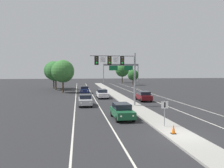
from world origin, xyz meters
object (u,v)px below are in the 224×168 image
(car_oncoming_green, at_px, (122,111))
(tree_far_right_b, at_px, (122,70))
(car_oncoming_navy, at_px, (85,90))
(car_receding_darkred, at_px, (144,96))
(tree_far_left_c, at_px, (54,71))
(highway_sign_gantry, at_px, (121,67))
(tree_far_left_a, at_px, (63,71))
(traffic_cone_median_nose, at_px, (174,129))
(median_sign_post, at_px, (165,110))
(car_oncoming_white, at_px, (102,94))
(tree_far_right_c, at_px, (133,75))
(overhead_signal_mast, at_px, (119,67))
(tree_far_left_b, at_px, (56,71))
(car_oncoming_silver, at_px, (85,100))

(car_oncoming_green, xyz_separation_m, tree_far_right_b, (13.52, 70.49, 4.37))
(car_oncoming_navy, xyz_separation_m, car_receding_darkred, (9.16, -14.15, 0.00))
(tree_far_right_b, height_order, tree_far_left_c, tree_far_right_b)
(car_oncoming_navy, xyz_separation_m, highway_sign_gantry, (14.37, 33.98, 5.34))
(car_oncoming_green, bearing_deg, tree_far_left_a, 104.47)
(car_oncoming_navy, bearing_deg, car_receding_darkred, -57.09)
(car_oncoming_green, bearing_deg, traffic_cone_median_nose, -67.76)
(tree_far_left_a, bearing_deg, median_sign_post, -72.71)
(car_oncoming_white, distance_m, tree_far_right_c, 38.19)
(overhead_signal_mast, distance_m, tree_far_left_a, 23.64)
(median_sign_post, xyz_separation_m, tree_far_left_a, (-10.67, 34.28, 3.21))
(traffic_cone_median_nose, height_order, tree_far_left_a, tree_far_left_a)
(tree_far_left_a, height_order, tree_far_left_b, tree_far_left_a)
(tree_far_left_a, relative_size, tree_far_right_b, 0.93)
(tree_far_left_b, bearing_deg, car_oncoming_green, -75.12)
(overhead_signal_mast, xyz_separation_m, highway_sign_gantry, (10.17, 53.35, 0.70))
(tree_far_left_a, bearing_deg, overhead_signal_mast, -67.79)
(car_receding_darkred, relative_size, tree_far_left_c, 0.59)
(car_oncoming_green, relative_size, car_oncoming_white, 1.00)
(car_oncoming_green, distance_m, car_oncoming_white, 18.28)
(highway_sign_gantry, distance_m, tree_far_right_c, 8.75)
(car_oncoming_navy, bearing_deg, traffic_cone_median_nose, -80.48)
(overhead_signal_mast, distance_m, car_receding_darkred, 8.57)
(tree_far_right_c, xyz_separation_m, tree_far_right_b, (-0.53, 16.85, 1.71))
(car_receding_darkred, distance_m, traffic_cone_median_nose, 20.31)
(tree_far_right_c, relative_size, tree_far_left_c, 0.70)
(car_oncoming_white, bearing_deg, car_oncoming_silver, -110.85)
(tree_far_right_c, bearing_deg, car_oncoming_green, -104.67)
(overhead_signal_mast, distance_m, tree_far_left_c, 36.79)
(car_oncoming_white, height_order, traffic_cone_median_nose, car_oncoming_white)
(car_receding_darkred, distance_m, tree_far_left_a, 22.05)
(car_receding_darkred, bearing_deg, car_oncoming_white, 141.97)
(car_oncoming_green, bearing_deg, overhead_signal_mast, 81.81)
(tree_far_left_c, bearing_deg, overhead_signal_mast, -70.56)
(overhead_signal_mast, distance_m, car_oncoming_silver, 6.69)
(car_oncoming_silver, relative_size, car_oncoming_white, 1.00)
(tree_far_right_c, bearing_deg, car_oncoming_silver, -111.63)
(tree_far_left_a, bearing_deg, tree_far_left_b, 106.45)
(median_sign_post, relative_size, tree_far_left_b, 0.30)
(car_receding_darkred, xyz_separation_m, traffic_cone_median_nose, (-3.43, -20.01, -0.31))
(tree_far_left_a, xyz_separation_m, tree_far_left_c, (-3.31, 12.82, 0.15))
(car_oncoming_silver, bearing_deg, tree_far_left_a, 101.91)
(car_oncoming_navy, distance_m, tree_far_left_b, 13.00)
(traffic_cone_median_nose, bearing_deg, overhead_signal_mast, 95.92)
(traffic_cone_median_nose, distance_m, tree_far_left_a, 38.37)
(car_oncoming_navy, bearing_deg, car_oncoming_silver, -91.32)
(median_sign_post, height_order, car_oncoming_green, median_sign_post)
(car_receding_darkred, bearing_deg, tree_far_right_c, 78.88)
(overhead_signal_mast, xyz_separation_m, car_oncoming_green, (-1.18, -8.17, -4.64))
(car_oncoming_green, height_order, car_oncoming_white, same)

